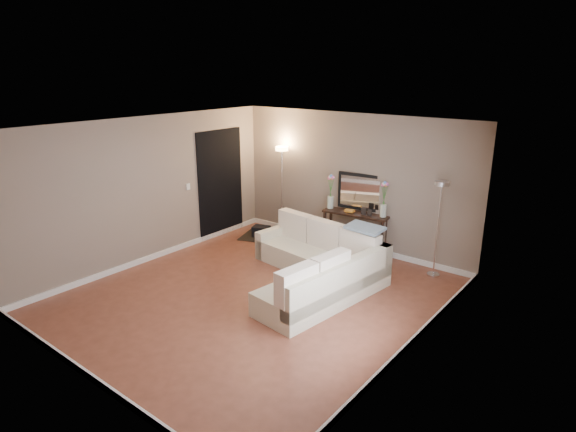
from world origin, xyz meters
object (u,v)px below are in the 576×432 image
Objects in this scene: console_table at (351,229)px; sectional_sofa at (319,265)px; floor_lamp_lit at (282,173)px; floor_lamp_unlit at (439,210)px.

sectional_sofa is at bearing -77.81° from console_table.
floor_lamp_lit is at bearing 178.66° from console_table.
console_table is 0.79× the size of floor_lamp_unlit.
sectional_sofa is 1.58× the size of floor_lamp_unlit.
floor_lamp_lit is (-1.73, 0.04, 0.86)m from console_table.
floor_lamp_lit is 1.12× the size of floor_lamp_unlit.
console_table is at bearing 176.23° from floor_lamp_unlit.
floor_lamp_unlit reaches higher than sectional_sofa.
floor_lamp_lit is 3.44m from floor_lamp_unlit.
floor_lamp_unlit is at bearing 46.83° from sectional_sofa.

